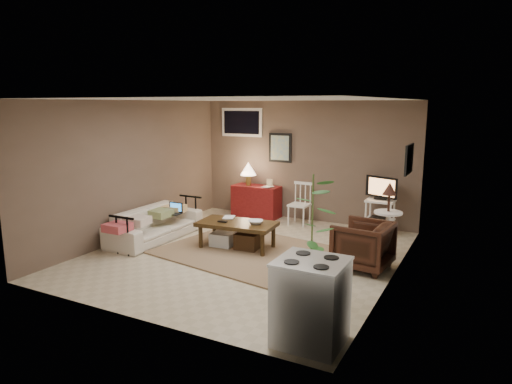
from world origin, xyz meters
The scene contains 20 objects.
floor centered at (0.00, 0.00, 0.00)m, with size 5.00×5.00×0.00m, color #C1B293.
art_back centered at (-0.55, 2.48, 1.45)m, with size 0.50×0.03×0.60m, color black.
art_right centered at (2.23, 1.05, 1.52)m, with size 0.03×0.60×0.45m, color black.
window centered at (-1.45, 2.48, 1.95)m, with size 0.96×0.03×0.60m, color white.
rug centered at (0.00, 0.09, 0.01)m, with size 2.63×2.10×0.03m, color #80624A.
coffee_table centered at (-0.27, 0.17, 0.26)m, with size 1.30×0.75×0.48m.
sofa centered at (-1.80, -0.02, 0.36)m, with size 1.86×0.54×0.73m, color beige.
sofa_pillows centered at (-1.76, -0.23, 0.45)m, with size 0.36×1.77×0.13m, color beige, non-canonical shape.
sofa_end_rails centered at (-1.69, -0.02, 0.31)m, with size 0.50×1.86×0.63m, color black, non-canonical shape.
laptop centered at (-1.62, 0.30, 0.47)m, with size 0.29×0.21×0.20m.
red_console centered at (-1.00, 2.24, 0.40)m, with size 0.99×0.44×1.14m.
spindle_chair centered at (0.06, 2.09, 0.39)m, with size 0.38×0.38×0.82m.
tv_stand centered at (1.60, 2.15, 0.56)m, with size 0.60×0.41×1.05m.
side_table centered at (1.97, 1.00, 0.72)m, with size 0.43×0.43×1.16m.
armchair centered at (1.79, 0.23, 0.38)m, with size 0.74×0.69×0.76m, color black.
potted_plant centered at (1.46, -0.98, 0.82)m, with size 0.38×0.38×1.54m.
stove centered at (1.87, -2.09, 0.43)m, with size 0.66×0.62×0.87m.
bowl centered at (0.06, 0.22, 0.57)m, with size 0.24×0.06×0.24m, color #39250F.
book_table centered at (-0.60, 0.32, 0.57)m, with size 0.18×0.02×0.25m, color #39250F.
book_console centered at (-0.77, 2.19, 0.78)m, with size 0.17×0.02×0.23m, color #39250F.
Camera 1 is at (3.33, -6.04, 2.34)m, focal length 32.00 mm.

